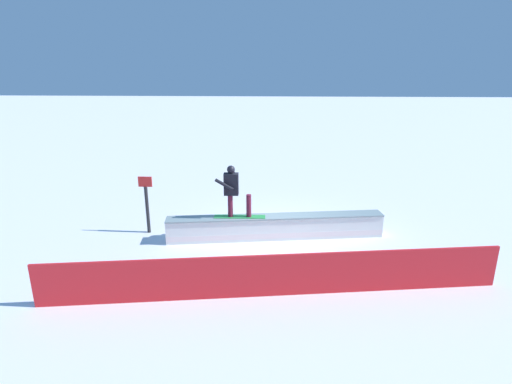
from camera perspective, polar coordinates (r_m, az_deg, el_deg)
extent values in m
plane|color=white|center=(11.79, 2.77, -6.52)|extent=(120.00, 120.00, 0.00)
cube|color=white|center=(11.67, 2.79, -5.06)|extent=(6.21, 1.32, 0.65)
cube|color=white|center=(11.73, 2.78, -5.79)|extent=(6.23, 1.33, 0.16)
cube|color=#859A9D|center=(11.54, 2.82, -3.47)|extent=(6.22, 1.38, 0.04)
cube|color=green|center=(11.44, -2.32, -3.50)|extent=(1.46, 0.32, 0.01)
cylinder|color=maroon|center=(11.35, -3.65, -1.93)|extent=(0.14, 0.14, 0.65)
cylinder|color=maroon|center=(11.31, -1.03, -1.95)|extent=(0.14, 0.14, 0.65)
cube|color=black|center=(11.15, -3.53, 1.12)|extent=(0.41, 0.25, 0.61)
sphere|color=black|center=(11.05, -3.57, 3.20)|extent=(0.22, 0.22, 0.22)
cylinder|color=black|center=(11.01, -4.54, 1.04)|extent=(0.52, 0.10, 0.36)
cylinder|color=black|center=(11.30, -2.96, 1.50)|extent=(0.18, 0.09, 0.56)
cube|color=red|center=(8.81, 2.70, -11.70)|extent=(9.91, 1.46, 0.97)
cylinder|color=#262628|center=(12.34, -15.11, -2.45)|extent=(0.10, 0.10, 1.43)
cube|color=red|center=(12.09, -15.43, 1.42)|extent=(0.40, 0.04, 0.30)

